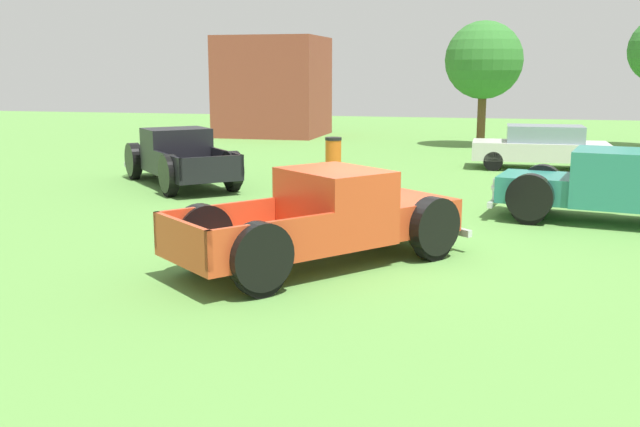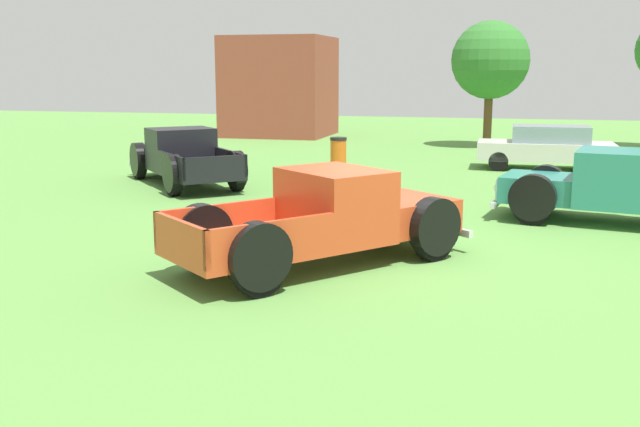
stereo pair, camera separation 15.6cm
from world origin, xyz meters
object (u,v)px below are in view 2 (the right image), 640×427
(pickup_truck_behind_left, at_px, (181,157))
(trash_can, at_px, (338,151))
(oak_tree_east, at_px, (490,61))
(pickup_truck_behind_right, at_px, (606,188))
(pickup_truck_foreground, at_px, (338,218))
(sedan_distant_a, at_px, (547,147))

(pickup_truck_behind_left, xyz_separation_m, trash_can, (3.44, 5.51, -0.29))
(pickup_truck_behind_left, height_order, oak_tree_east, oak_tree_east)
(pickup_truck_behind_right, xyz_separation_m, oak_tree_east, (-3.13, 15.98, 2.92))
(pickup_truck_foreground, xyz_separation_m, pickup_truck_behind_left, (-6.59, 7.64, -0.00))
(pickup_truck_behind_right, relative_size, oak_tree_east, 1.02)
(pickup_truck_foreground, distance_m, sedan_distant_a, 14.10)
(pickup_truck_behind_right, bearing_deg, trash_can, 133.36)
(pickup_truck_foreground, xyz_separation_m, trash_can, (-3.15, 13.15, -0.29))
(pickup_truck_foreground, distance_m, oak_tree_east, 20.95)
(pickup_truck_foreground, distance_m, pickup_truck_behind_left, 10.08)
(sedan_distant_a, distance_m, trash_can, 7.07)
(sedan_distant_a, height_order, trash_can, sedan_distant_a)
(sedan_distant_a, bearing_deg, pickup_truck_behind_right, -84.08)
(sedan_distant_a, distance_m, oak_tree_east, 8.01)
(pickup_truck_foreground, xyz_separation_m, oak_tree_east, (1.70, 20.68, 2.91))
(pickup_truck_behind_right, distance_m, oak_tree_east, 16.54)
(oak_tree_east, bearing_deg, pickup_truck_behind_right, -78.92)
(trash_can, relative_size, oak_tree_east, 0.18)
(pickup_truck_foreground, height_order, sedan_distant_a, pickup_truck_foreground)
(pickup_truck_foreground, relative_size, pickup_truck_behind_left, 1.03)
(sedan_distant_a, relative_size, trash_can, 4.64)
(trash_can, bearing_deg, pickup_truck_behind_right, -46.64)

